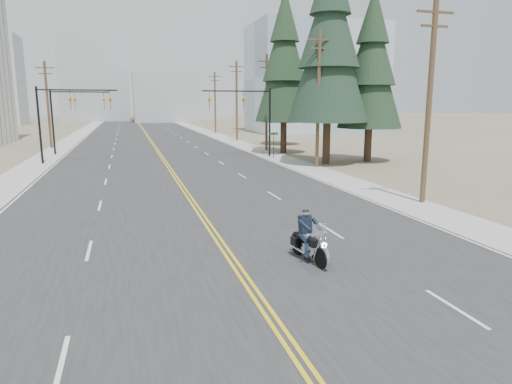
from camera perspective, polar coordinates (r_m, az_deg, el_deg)
The scene contains 24 objects.
ground_plane at distance 15.13m, azimuth -1.76°, elevation -10.37°, with size 400.00×400.00×0.00m, color #776D56.
road at distance 83.92m, azimuth -13.54°, elevation 7.01°, with size 20.00×200.00×0.01m, color #303033.
sidewalk_left at distance 84.24m, azimuth -21.42°, elevation 6.57°, with size 3.00×200.00×0.01m, color #A5A5A0.
sidewalk_right at distance 85.16m, azimuth -5.73°, elevation 7.31°, with size 3.00×200.00×0.01m, color #A5A5A0.
traffic_mast_left at distance 46.01m, azimuth -23.09°, elevation 9.47°, with size 7.10×0.26×7.00m.
traffic_mast_right at distance 47.32m, azimuth -0.65°, elevation 10.36°, with size 7.10×0.26×7.00m.
traffic_mast_far at distance 54.00m, azimuth -22.41°, elevation 9.57°, with size 6.10×0.26×7.00m.
street_sign at distance 46.07m, azimuth 2.22°, elevation 6.43°, with size 0.90×0.06×2.62m.
utility_pole_a at distance 26.87m, azimuth 20.85°, elevation 10.80°, with size 2.20×0.30×11.00m.
utility_pole_b at distance 39.97m, azimuth 7.80°, elevation 11.63°, with size 2.20×0.30×11.50m.
utility_pole_c at distance 54.06m, azimuth 1.33°, elevation 11.29°, with size 2.20×0.30×11.00m.
utility_pole_d at distance 68.54m, azimuth -2.43°, elevation 11.45°, with size 2.20×0.30×11.50m.
utility_pole_e at distance 85.17m, azimuth -5.13°, elevation 11.18°, with size 2.20×0.30×11.00m.
utility_pole_left at distance 62.34m, azimuth -24.59°, elevation 10.05°, with size 2.20×0.30×10.50m.
glass_building at distance 90.96m, azimuth 7.35°, elevation 13.81°, with size 24.00×16.00×20.00m, color #9EB5CC.
haze_bldg_b at distance 139.14m, azimuth -11.32°, elevation 11.48°, with size 18.00×14.00×14.00m, color #ADB2B7.
haze_bldg_c at distance 131.11m, azimuth 3.63°, elevation 12.58°, with size 16.00×12.00×18.00m, color #B7BCC6.
haze_bldg_d at distance 154.09m, azimuth -19.51°, elevation 13.25°, with size 20.00×15.00×26.00m, color #ADB2B7.
haze_bldg_e at distance 166.11m, azimuth -6.06°, elevation 11.19°, with size 14.00×14.00×12.00m, color #B7BCC6.
motorcyclist at distance 16.20m, azimuth 6.72°, elevation -5.53°, with size 1.01×2.36×1.85m, color black, non-canonical shape.
conifer_near at distance 42.70m, azimuth 9.17°, elevation 18.38°, with size 7.27×7.27×19.25m.
conifer_mid at distance 45.10m, azimuth 14.26°, elevation 15.41°, with size 6.00×6.00×16.01m.
conifer_tall at distance 51.52m, azimuth 3.57°, elevation 16.18°, with size 6.35×6.35×17.63m.
conifer_far at distance 61.97m, azimuth 3.55°, elevation 13.86°, with size 5.56×5.56×14.90m.
Camera 1 is at (-3.39, -13.67, 5.54)m, focal length 32.00 mm.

